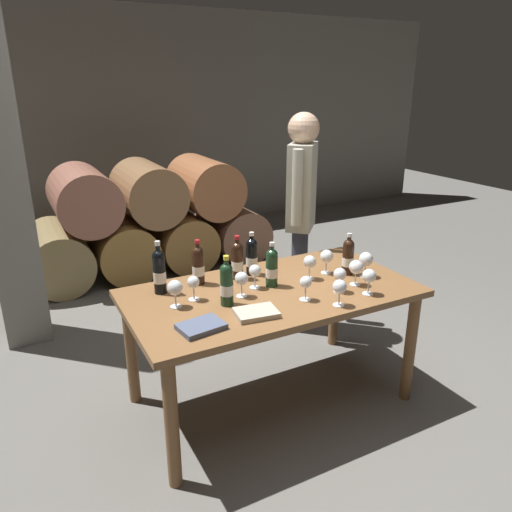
{
  "coord_description": "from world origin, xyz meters",
  "views": [
    {
      "loc": [
        -1.31,
        -2.29,
        1.93
      ],
      "look_at": [
        0.0,
        0.2,
        0.91
      ],
      "focal_mm": 34.27,
      "sensor_mm": 36.0,
      "label": 1
    }
  ],
  "objects_px": {
    "wine_bottle_0": "(159,271)",
    "wine_glass_9": "(310,263)",
    "wine_glass_11": "(327,257)",
    "wine_glass_0": "(340,275)",
    "wine_glass_4": "(193,283)",
    "wine_glass_7": "(175,288)",
    "sommelier_presenting": "(301,204)",
    "wine_bottle_2": "(237,260)",
    "wine_bottle_1": "(198,265)",
    "wine_glass_3": "(366,260)",
    "wine_bottle_5": "(252,256)",
    "wine_glass_10": "(255,272)",
    "wine_bottle_3": "(348,257)",
    "wine_glass_1": "(340,287)",
    "wine_glass_5": "(242,279)",
    "wine_bottle_6": "(227,284)",
    "tasting_notebook": "(201,326)",
    "wine_glass_2": "(306,283)",
    "wine_bottle_4": "(272,267)",
    "wine_glass_8": "(356,268)",
    "dining_table": "(272,304)",
    "leather_ledger": "(256,313)",
    "wine_glass_6": "(369,277)"
  },
  "relations": [
    {
      "from": "wine_bottle_1",
      "to": "wine_bottle_2",
      "type": "height_order",
      "value": "wine_bottle_1"
    },
    {
      "from": "dining_table",
      "to": "tasting_notebook",
      "type": "height_order",
      "value": "tasting_notebook"
    },
    {
      "from": "wine_bottle_2",
      "to": "wine_glass_7",
      "type": "xyz_separation_m",
      "value": [
        -0.48,
        -0.21,
        -0.01
      ]
    },
    {
      "from": "wine_glass_10",
      "to": "tasting_notebook",
      "type": "bearing_deg",
      "value": -145.27
    },
    {
      "from": "wine_glass_3",
      "to": "wine_glass_4",
      "type": "height_order",
      "value": "wine_glass_3"
    },
    {
      "from": "wine_glass_11",
      "to": "wine_bottle_5",
      "type": "bearing_deg",
      "value": 154.45
    },
    {
      "from": "wine_glass_11",
      "to": "tasting_notebook",
      "type": "xyz_separation_m",
      "value": [
        -0.99,
        -0.33,
        -0.1
      ]
    },
    {
      "from": "sommelier_presenting",
      "to": "wine_glass_0",
      "type": "bearing_deg",
      "value": -109.8
    },
    {
      "from": "wine_bottle_1",
      "to": "tasting_notebook",
      "type": "xyz_separation_m",
      "value": [
        -0.2,
        -0.54,
        -0.11
      ]
    },
    {
      "from": "wine_bottle_2",
      "to": "leather_ledger",
      "type": "xyz_separation_m",
      "value": [
        -0.13,
        -0.51,
        -0.11
      ]
    },
    {
      "from": "wine_bottle_0",
      "to": "wine_bottle_5",
      "type": "relative_size",
      "value": 1.13
    },
    {
      "from": "wine_glass_5",
      "to": "wine_bottle_1",
      "type": "bearing_deg",
      "value": 116.58
    },
    {
      "from": "wine_bottle_6",
      "to": "tasting_notebook",
      "type": "xyz_separation_m",
      "value": [
        -0.23,
        -0.2,
        -0.11
      ]
    },
    {
      "from": "wine_bottle_1",
      "to": "wine_glass_10",
      "type": "bearing_deg",
      "value": -38.5
    },
    {
      "from": "wine_bottle_1",
      "to": "wine_glass_11",
      "type": "relative_size",
      "value": 1.78
    },
    {
      "from": "wine_glass_0",
      "to": "wine_glass_8",
      "type": "distance_m",
      "value": 0.15
    },
    {
      "from": "wine_glass_1",
      "to": "wine_glass_10",
      "type": "relative_size",
      "value": 1.04
    },
    {
      "from": "wine_bottle_2",
      "to": "tasting_notebook",
      "type": "xyz_separation_m",
      "value": [
        -0.45,
        -0.51,
        -0.11
      ]
    },
    {
      "from": "wine_bottle_4",
      "to": "wine_bottle_5",
      "type": "xyz_separation_m",
      "value": [
        -0.02,
        0.22,
        0.0
      ]
    },
    {
      "from": "wine_bottle_2",
      "to": "wine_glass_7",
      "type": "height_order",
      "value": "wine_bottle_2"
    },
    {
      "from": "wine_glass_11",
      "to": "wine_glass_4",
      "type": "bearing_deg",
      "value": 179.12
    },
    {
      "from": "wine_bottle_2",
      "to": "wine_bottle_4",
      "type": "height_order",
      "value": "wine_bottle_2"
    },
    {
      "from": "tasting_notebook",
      "to": "sommelier_presenting",
      "type": "distance_m",
      "value": 1.61
    },
    {
      "from": "wine_glass_8",
      "to": "dining_table",
      "type": "bearing_deg",
      "value": 160.95
    },
    {
      "from": "wine_bottle_2",
      "to": "wine_glass_3",
      "type": "distance_m",
      "value": 0.8
    },
    {
      "from": "dining_table",
      "to": "wine_bottle_0",
      "type": "relative_size",
      "value": 5.38
    },
    {
      "from": "wine_glass_2",
      "to": "wine_glass_9",
      "type": "relative_size",
      "value": 0.93
    },
    {
      "from": "wine_bottle_6",
      "to": "leather_ledger",
      "type": "relative_size",
      "value": 1.3
    },
    {
      "from": "wine_glass_0",
      "to": "dining_table",
      "type": "bearing_deg",
      "value": 148.3
    },
    {
      "from": "wine_bottle_3",
      "to": "sommelier_presenting",
      "type": "relative_size",
      "value": 0.16
    },
    {
      "from": "wine_bottle_4",
      "to": "wine_glass_0",
      "type": "bearing_deg",
      "value": -40.89
    },
    {
      "from": "wine_glass_11",
      "to": "wine_glass_0",
      "type": "bearing_deg",
      "value": -110.66
    },
    {
      "from": "wine_bottle_0",
      "to": "wine_bottle_6",
      "type": "distance_m",
      "value": 0.43
    },
    {
      "from": "wine_bottle_2",
      "to": "wine_glass_2",
      "type": "xyz_separation_m",
      "value": [
        0.2,
        -0.47,
        -0.02
      ]
    },
    {
      "from": "wine_bottle_3",
      "to": "wine_glass_3",
      "type": "distance_m",
      "value": 0.11
    },
    {
      "from": "wine_glass_2",
      "to": "wine_glass_10",
      "type": "bearing_deg",
      "value": 121.39
    },
    {
      "from": "wine_bottle_1",
      "to": "wine_glass_4",
      "type": "relative_size",
      "value": 1.94
    },
    {
      "from": "sommelier_presenting",
      "to": "wine_glass_10",
      "type": "bearing_deg",
      "value": -138.07
    },
    {
      "from": "wine_bottle_6",
      "to": "wine_glass_7",
      "type": "relative_size",
      "value": 1.82
    },
    {
      "from": "wine_glass_2",
      "to": "wine_glass_8",
      "type": "distance_m",
      "value": 0.39
    },
    {
      "from": "wine_bottle_6",
      "to": "wine_glass_0",
      "type": "height_order",
      "value": "wine_bottle_6"
    },
    {
      "from": "wine_glass_11",
      "to": "wine_bottle_2",
      "type": "bearing_deg",
      "value": 160.9
    },
    {
      "from": "wine_glass_1",
      "to": "wine_glass_5",
      "type": "xyz_separation_m",
      "value": [
        -0.42,
        0.35,
        -0.0
      ]
    },
    {
      "from": "wine_glass_4",
      "to": "wine_glass_9",
      "type": "height_order",
      "value": "wine_glass_9"
    },
    {
      "from": "dining_table",
      "to": "wine_bottle_4",
      "type": "bearing_deg",
      "value": 61.74
    },
    {
      "from": "wine_glass_8",
      "to": "leather_ledger",
      "type": "xyz_separation_m",
      "value": [
        -0.72,
        -0.08,
        -0.1
      ]
    },
    {
      "from": "wine_bottle_0",
      "to": "wine_glass_9",
      "type": "xyz_separation_m",
      "value": [
        0.88,
        -0.23,
        -0.03
      ]
    },
    {
      "from": "wine_glass_7",
      "to": "sommelier_presenting",
      "type": "bearing_deg",
      "value": 29.36
    },
    {
      "from": "wine_glass_6",
      "to": "leather_ledger",
      "type": "bearing_deg",
      "value": 174.95
    },
    {
      "from": "wine_bottle_1",
      "to": "leather_ledger",
      "type": "xyz_separation_m",
      "value": [
        0.11,
        -0.54,
        -0.11
      ]
    }
  ]
}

